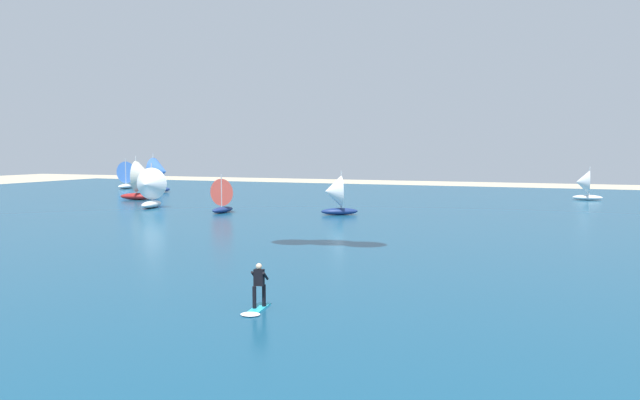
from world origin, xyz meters
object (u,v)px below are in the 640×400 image
kitesurfer (257,293)px  sailboat_center_horizon (129,175)px  sailboat_heeled_over (584,185)px  sailboat_outermost (149,188)px  sailboat_trailing (225,195)px  sailboat_near_shore (159,174)px  sailboat_mid_right (334,195)px  sailboat_far_right (143,180)px

kitesurfer → sailboat_center_horizon: sailboat_center_horizon is taller
sailboat_heeled_over → sailboat_center_horizon: 62.37m
kitesurfer → sailboat_outermost: sailboat_outermost is taller
sailboat_heeled_over → sailboat_trailing: bearing=-138.7°
sailboat_outermost → sailboat_near_shore: size_ratio=0.85×
sailboat_heeled_over → sailboat_center_horizon: bearing=-178.3°
sailboat_trailing → sailboat_near_shore: (-22.04, 20.11, 0.80)m
sailboat_outermost → sailboat_near_shore: 23.49m
kitesurfer → sailboat_trailing: 35.31m
kitesurfer → sailboat_mid_right: size_ratio=0.51×
sailboat_heeled_over → sailboat_near_shore: bearing=-172.3°
sailboat_far_right → sailboat_outermost: (7.03, -8.24, -0.27)m
sailboat_mid_right → sailboat_trailing: bearing=-171.1°
kitesurfer → sailboat_heeled_over: (12.21, 57.09, 1.15)m
sailboat_heeled_over → sailboat_center_horizon: (-62.34, -1.90, 0.32)m
sailboat_heeled_over → sailboat_near_shore: size_ratio=0.73×
kitesurfer → sailboat_near_shore: (-40.88, 49.96, 1.81)m
sailboat_near_shore → sailboat_outermost: bearing=-56.1°
sailboat_center_horizon → sailboat_mid_right: bearing=-29.8°
kitesurfer → sailboat_heeled_over: sailboat_heeled_over is taller
sailboat_mid_right → sailboat_center_horizon: (-41.43, 23.75, 0.28)m
sailboat_mid_right → sailboat_far_right: bearing=164.5°
kitesurfer → sailboat_far_right: (-34.81, 38.71, 1.71)m
sailboat_far_right → sailboat_mid_right: 27.11m
sailboat_outermost → sailboat_near_shore: bearing=123.9°
sailboat_outermost → sailboat_heeled_over: size_ratio=1.17×
sailboat_far_right → sailboat_center_horizon: bearing=132.9°
sailboat_outermost → sailboat_mid_right: sailboat_outermost is taller
sailboat_far_right → sailboat_trailing: (15.97, -8.86, -0.70)m
sailboat_heeled_over → kitesurfer: bearing=-102.1°
kitesurfer → sailboat_heeled_over: bearing=77.9°
sailboat_outermost → sailboat_mid_right: size_ratio=1.14×
sailboat_center_horizon → sailboat_near_shore: 10.64m
sailboat_mid_right → sailboat_near_shore: (-32.18, 18.52, 0.62)m
kitesurfer → sailboat_mid_right: 32.65m
sailboat_heeled_over → sailboat_far_right: bearing=-158.6°
sailboat_heeled_over → sailboat_near_shore: (-53.09, -7.13, 0.66)m
sailboat_center_horizon → sailboat_near_shore: sailboat_near_shore is taller
sailboat_outermost → sailboat_trailing: 8.97m
kitesurfer → sailboat_center_horizon: 74.58m
sailboat_near_shore → sailboat_mid_right: bearing=-29.9°
sailboat_far_right → sailboat_trailing: sailboat_far_right is taller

